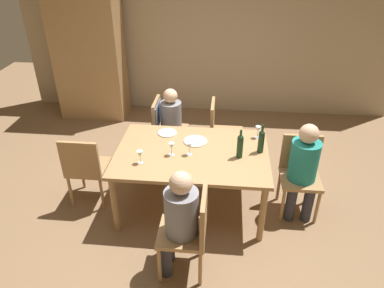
{
  "coord_description": "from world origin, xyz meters",
  "views": [
    {
      "loc": [
        0.34,
        -3.4,
        2.89
      ],
      "look_at": [
        0.0,
        0.0,
        0.85
      ],
      "focal_mm": 33.81,
      "sensor_mm": 36.0,
      "label": 1
    }
  ],
  "objects_px": {
    "person_man_bearded": "(173,120)",
    "dinner_plate_guest_left": "(195,141)",
    "wine_glass_far": "(172,146)",
    "chair_far_right": "(220,129)",
    "armoire_cabinet": "(89,54)",
    "handbag": "(250,157)",
    "chair_far_left": "(162,123)",
    "wine_bottle_dark_red": "(240,145)",
    "wine_bottle_tall_green": "(261,140)",
    "wine_glass_centre": "(140,154)",
    "wine_glass_near_left": "(189,146)",
    "dinner_plate_host": "(167,133)",
    "chair_left_end": "(85,166)",
    "person_man_guest": "(179,217)",
    "chair_near": "(191,228)",
    "wine_glass_near_right": "(258,130)",
    "chair_right_end": "(300,169)",
    "person_woman_host": "(304,166)",
    "dining_table": "(192,157)"
  },
  "relations": [
    {
      "from": "chair_right_end",
      "to": "person_woman_host",
      "type": "distance_m",
      "value": 0.17
    },
    {
      "from": "wine_bottle_tall_green",
      "to": "wine_glass_near_left",
      "type": "xyz_separation_m",
      "value": [
        -0.78,
        -0.13,
        -0.04
      ]
    },
    {
      "from": "person_man_bearded",
      "to": "dinner_plate_guest_left",
      "type": "bearing_deg",
      "value": 26.93
    },
    {
      "from": "chair_far_left",
      "to": "chair_left_end",
      "type": "bearing_deg",
      "value": -34.58
    },
    {
      "from": "handbag",
      "to": "chair_left_end",
      "type": "bearing_deg",
      "value": -151.85
    },
    {
      "from": "dining_table",
      "to": "wine_bottle_tall_green",
      "type": "height_order",
      "value": "wine_bottle_tall_green"
    },
    {
      "from": "wine_glass_near_left",
      "to": "dinner_plate_host",
      "type": "relative_size",
      "value": 0.66
    },
    {
      "from": "chair_near",
      "to": "wine_glass_near_right",
      "type": "bearing_deg",
      "value": -25.79
    },
    {
      "from": "chair_far_left",
      "to": "wine_bottle_dark_red",
      "type": "relative_size",
      "value": 2.75
    },
    {
      "from": "chair_near",
      "to": "wine_bottle_tall_green",
      "type": "xyz_separation_m",
      "value": [
        0.67,
        1.04,
        0.36
      ]
    },
    {
      "from": "chair_left_end",
      "to": "wine_bottle_dark_red",
      "type": "height_order",
      "value": "wine_bottle_dark_red"
    },
    {
      "from": "chair_left_end",
      "to": "person_man_bearded",
      "type": "relative_size",
      "value": 0.84
    },
    {
      "from": "chair_near",
      "to": "person_man_bearded",
      "type": "xyz_separation_m",
      "value": [
        -0.44,
        1.93,
        0.1
      ]
    },
    {
      "from": "wine_glass_far",
      "to": "chair_far_right",
      "type": "bearing_deg",
      "value": 63.95
    },
    {
      "from": "person_woman_host",
      "to": "wine_glass_centre",
      "type": "height_order",
      "value": "person_woman_host"
    },
    {
      "from": "chair_right_end",
      "to": "wine_glass_near_right",
      "type": "distance_m",
      "value": 0.66
    },
    {
      "from": "chair_right_end",
      "to": "wine_bottle_dark_red",
      "type": "height_order",
      "value": "wine_bottle_dark_red"
    },
    {
      "from": "armoire_cabinet",
      "to": "chair_right_end",
      "type": "bearing_deg",
      "value": -35.22
    },
    {
      "from": "armoire_cabinet",
      "to": "chair_left_end",
      "type": "bearing_deg",
      "value": -73.44
    },
    {
      "from": "wine_bottle_tall_green",
      "to": "chair_far_left",
      "type": "bearing_deg",
      "value": 144.79
    },
    {
      "from": "chair_right_end",
      "to": "chair_near",
      "type": "relative_size",
      "value": 1.0
    },
    {
      "from": "chair_left_end",
      "to": "chair_far_right",
      "type": "xyz_separation_m",
      "value": [
        1.53,
        1.05,
        0.0
      ]
    },
    {
      "from": "wine_bottle_tall_green",
      "to": "wine_glass_centre",
      "type": "relative_size",
      "value": 2.28
    },
    {
      "from": "chair_left_end",
      "to": "wine_glass_near_right",
      "type": "height_order",
      "value": "chair_left_end"
    },
    {
      "from": "chair_near",
      "to": "wine_glass_centre",
      "type": "distance_m",
      "value": 0.97
    },
    {
      "from": "armoire_cabinet",
      "to": "wine_glass_near_right",
      "type": "bearing_deg",
      "value": -35.7
    },
    {
      "from": "chair_near",
      "to": "person_man_guest",
      "type": "height_order",
      "value": "person_man_guest"
    },
    {
      "from": "dining_table",
      "to": "wine_glass_centre",
      "type": "height_order",
      "value": "wine_glass_centre"
    },
    {
      "from": "person_man_bearded",
      "to": "chair_far_right",
      "type": "bearing_deg",
      "value": 90.0
    },
    {
      "from": "chair_near",
      "to": "dinner_plate_guest_left",
      "type": "height_order",
      "value": "chair_near"
    },
    {
      "from": "wine_glass_near_right",
      "to": "wine_bottle_dark_red",
      "type": "bearing_deg",
      "value": -116.02
    },
    {
      "from": "chair_right_end",
      "to": "wine_bottle_dark_red",
      "type": "distance_m",
      "value": 0.81
    },
    {
      "from": "dining_table",
      "to": "wine_glass_far",
      "type": "height_order",
      "value": "wine_glass_far"
    },
    {
      "from": "armoire_cabinet",
      "to": "handbag",
      "type": "height_order",
      "value": "armoire_cabinet"
    },
    {
      "from": "wine_bottle_dark_red",
      "to": "dinner_plate_guest_left",
      "type": "bearing_deg",
      "value": 150.82
    },
    {
      "from": "wine_glass_near_left",
      "to": "dinner_plate_host",
      "type": "distance_m",
      "value": 0.56
    },
    {
      "from": "armoire_cabinet",
      "to": "wine_glass_centre",
      "type": "bearing_deg",
      "value": -61.31
    },
    {
      "from": "wine_glass_centre",
      "to": "handbag",
      "type": "xyz_separation_m",
      "value": [
        1.26,
        1.24,
        -0.75
      ]
    },
    {
      "from": "wine_glass_centre",
      "to": "dinner_plate_guest_left",
      "type": "height_order",
      "value": "wine_glass_centre"
    },
    {
      "from": "person_man_guest",
      "to": "wine_glass_near_right",
      "type": "height_order",
      "value": "person_man_guest"
    },
    {
      "from": "person_woman_host",
      "to": "wine_glass_near_right",
      "type": "bearing_deg",
      "value": -40.99
    },
    {
      "from": "chair_near",
      "to": "dinner_plate_guest_left",
      "type": "distance_m",
      "value": 1.21
    },
    {
      "from": "chair_left_end",
      "to": "wine_bottle_dark_red",
      "type": "xyz_separation_m",
      "value": [
        1.75,
        0.03,
        0.37
      ]
    },
    {
      "from": "armoire_cabinet",
      "to": "wine_bottle_dark_red",
      "type": "relative_size",
      "value": 6.51
    },
    {
      "from": "chair_left_end",
      "to": "wine_glass_near_left",
      "type": "height_order",
      "value": "chair_left_end"
    },
    {
      "from": "person_man_guest",
      "to": "wine_glass_near_left",
      "type": "relative_size",
      "value": 7.67
    },
    {
      "from": "wine_glass_centre",
      "to": "handbag",
      "type": "height_order",
      "value": "wine_glass_centre"
    },
    {
      "from": "chair_far_right",
      "to": "wine_glass_centre",
      "type": "relative_size",
      "value": 6.17
    },
    {
      "from": "dining_table",
      "to": "person_man_bearded",
      "type": "distance_m",
      "value": 1.03
    },
    {
      "from": "armoire_cabinet",
      "to": "person_man_guest",
      "type": "bearing_deg",
      "value": -59.72
    }
  ]
}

